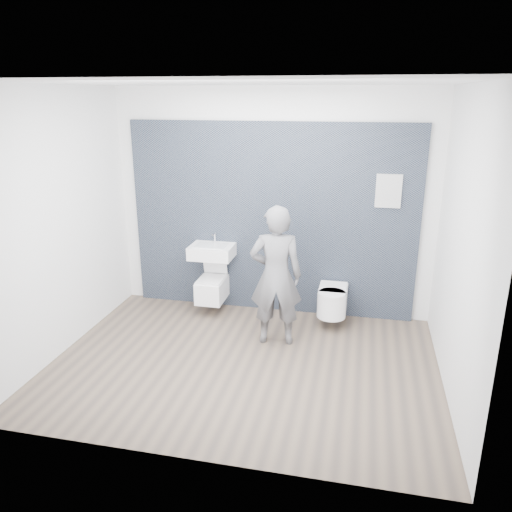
% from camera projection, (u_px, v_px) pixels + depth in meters
% --- Properties ---
extents(ground, '(4.00, 4.00, 0.00)m').
position_uv_depth(ground, '(244.00, 363.00, 5.25)').
color(ground, brown).
rests_on(ground, ground).
extents(room_shell, '(4.00, 4.00, 4.00)m').
position_uv_depth(room_shell, '(242.00, 201.00, 4.71)').
color(room_shell, silver).
rests_on(room_shell, ground).
extents(tile_wall, '(3.60, 0.06, 2.40)m').
position_uv_depth(tile_wall, '(270.00, 308.00, 6.62)').
color(tile_wall, black).
rests_on(tile_wall, ground).
extents(washbasin, '(0.54, 0.41, 0.41)m').
position_uv_depth(washbasin, '(212.00, 251.00, 6.30)').
color(washbasin, white).
rests_on(washbasin, ground).
extents(toilet_square, '(0.33, 0.48, 0.64)m').
position_uv_depth(toilet_square, '(212.00, 288.00, 6.42)').
color(toilet_square, white).
rests_on(toilet_square, ground).
extents(toilet_rounded, '(0.35, 0.59, 0.32)m').
position_uv_depth(toilet_rounded, '(332.00, 301.00, 6.05)').
color(toilet_rounded, white).
rests_on(toilet_rounded, ground).
extents(info_placard, '(0.29, 0.03, 0.39)m').
position_uv_depth(info_placard, '(378.00, 319.00, 6.29)').
color(info_placard, white).
rests_on(info_placard, ground).
extents(visitor, '(0.63, 0.47, 1.59)m').
position_uv_depth(visitor, '(276.00, 276.00, 5.48)').
color(visitor, slate).
rests_on(visitor, ground).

